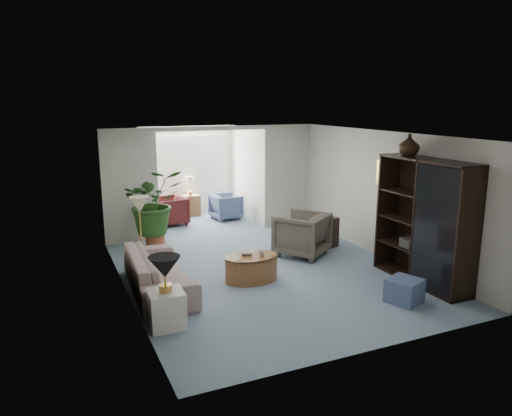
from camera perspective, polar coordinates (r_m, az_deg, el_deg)
name	(u,v)px	position (r m, az deg, el deg)	size (l,w,h in m)	color
floor	(269,274)	(8.83, 1.60, -7.76)	(6.00, 6.00, 0.00)	#8195AB
sunroom_floor	(201,222)	(12.49, -6.54, -1.70)	(2.60, 2.60, 0.00)	#8195AB
back_pier_left	(130,187)	(10.75, -14.62, 2.44)	(1.20, 0.12, 2.50)	beige
back_pier_right	(287,176)	(11.95, 3.66, 3.83)	(1.20, 0.12, 2.50)	beige
back_header	(213,128)	(11.08, -5.12, 9.35)	(2.60, 0.12, 0.10)	beige
window_pane	(187,163)	(13.25, -8.11, 5.25)	(2.20, 0.02, 1.50)	white
window_blinds	(188,163)	(13.22, -8.08, 5.23)	(2.20, 0.02, 1.50)	white
framed_picture	(388,173)	(9.63, 15.29, 3.96)	(0.04, 0.50, 0.40)	#B7A692
sofa	(159,272)	(8.15, -11.44, -7.38)	(2.22, 0.87, 0.65)	#C1B2A3
end_table	(166,309)	(6.91, -10.53, -11.66)	(0.48, 0.48, 0.52)	silver
table_lamp	(165,267)	(6.68, -10.74, -6.88)	(0.44, 0.44, 0.30)	black
floor_lamp	(139,204)	(8.91, -13.62, 0.43)	(0.36, 0.36, 0.28)	#F0E9BF
coffee_table	(251,268)	(8.45, -0.55, -7.10)	(0.95, 0.95, 0.45)	olive
coffee_bowl	(246,253)	(8.44, -1.13, -5.31)	(0.23, 0.23, 0.06)	silver
coffee_cup	(262,253)	(8.34, 0.68, -5.39)	(0.11, 0.11, 0.10)	beige
wingback_chair	(302,234)	(9.79, 5.41, -3.10)	(0.93, 0.95, 0.87)	#5B5348
side_table_dark	(323,232)	(10.41, 7.96, -2.85)	(0.53, 0.43, 0.64)	black
entertainment_cabinet	(424,222)	(8.64, 19.27, -1.55)	(0.51, 1.92, 2.13)	black
cabinet_urn	(409,145)	(8.80, 17.64, 7.12)	(0.36, 0.36, 0.38)	black
ottoman	(404,291)	(7.94, 17.12, -9.31)	(0.47, 0.47, 0.38)	slate
plant_pot	(155,241)	(10.46, -11.79, -3.84)	(0.40, 0.40, 0.32)	#A95531
house_plant	(154,202)	(10.25, -12.00, 0.72)	(1.24, 1.08, 1.38)	#26521C
sunroom_chair_blue	(226,207)	(12.73, -3.55, 0.17)	(0.71, 0.73, 0.66)	slate
sunroom_chair_maroon	(170,211)	(12.30, -10.11, -0.33)	(0.76, 0.79, 0.72)	#561D1E
sunroom_table	(191,205)	(13.21, -7.74, 0.31)	(0.46, 0.36, 0.56)	olive
shelf_clutter	(431,230)	(8.48, 19.96, -2.49)	(0.30, 1.03, 1.06)	#332D27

